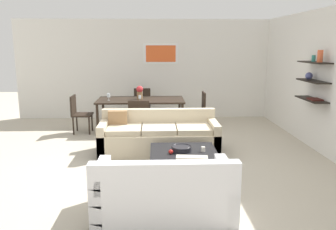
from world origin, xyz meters
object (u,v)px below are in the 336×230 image
(sofa_beige, at_px, (159,137))
(decorative_bowl, at_px, (181,148))
(dining_chair_head, at_px, (142,103))
(dining_chair_left_near, at_px, (78,112))
(dining_table, at_px, (141,102))
(dining_chair_right_far, at_px, (199,107))
(coffee_table, at_px, (183,162))
(centerpiece_vase, at_px, (140,92))
(candle_jar, at_px, (203,149))
(dining_chair_foot, at_px, (139,117))
(wine_glass_left_near, at_px, (109,95))
(apple_on_coffee_table, at_px, (171,152))
(wine_glass_foot, at_px, (140,97))
(wine_glass_head, at_px, (141,92))
(loveseat_white, at_px, (164,191))

(sofa_beige, xyz_separation_m, decorative_bowl, (0.35, -1.17, 0.13))
(dining_chair_head, xyz_separation_m, dining_chair_left_near, (-1.43, -1.15, 0.00))
(dining_table, relative_size, dining_chair_right_far, 2.33)
(coffee_table, relative_size, decorative_bowl, 3.27)
(dining_chair_head, xyz_separation_m, centerpiece_vase, (-0.02, -0.88, 0.42))
(coffee_table, bearing_deg, dining_chair_head, 101.58)
(coffee_table, bearing_deg, dining_table, 105.09)
(candle_jar, bearing_deg, dining_chair_foot, 118.15)
(decorative_bowl, xyz_separation_m, wine_glass_left_near, (-1.49, 2.79, 0.44))
(apple_on_coffee_table, distance_m, wine_glass_foot, 2.70)
(apple_on_coffee_table, relative_size, dining_chair_left_near, 0.08)
(dining_chair_foot, bearing_deg, coffee_table, -68.50)
(dining_chair_head, xyz_separation_m, wine_glass_head, (-0.00, -0.47, 0.36))
(coffee_table, xyz_separation_m, dining_chair_left_near, (-2.22, 2.68, 0.31))
(centerpiece_vase, bearing_deg, dining_chair_foot, -88.68)
(loveseat_white, bearing_deg, decorative_bowl, 76.67)
(dining_chair_foot, distance_m, wine_glass_head, 1.42)
(candle_jar, relative_size, wine_glass_left_near, 0.49)
(sofa_beige, relative_size, decorative_bowl, 6.95)
(apple_on_coffee_table, xyz_separation_m, wine_glass_head, (-0.58, 3.51, 0.45))
(decorative_bowl, bearing_deg, wine_glass_head, 102.58)
(dining_chair_right_far, bearing_deg, coffee_table, -101.63)
(candle_jar, bearing_deg, decorative_bowl, 173.67)
(dining_table, bearing_deg, wine_glass_foot, -90.00)
(loveseat_white, bearing_deg, wine_glass_head, 95.45)
(apple_on_coffee_table, bearing_deg, loveseat_white, -96.54)
(sofa_beige, distance_m, loveseat_white, 2.47)
(dining_chair_foot, height_order, wine_glass_left_near, wine_glass_left_near)
(sofa_beige, distance_m, dining_chair_head, 2.70)
(dining_chair_head, height_order, dining_chair_left_near, same)
(wine_glass_foot, bearing_deg, coffee_table, -72.30)
(decorative_bowl, xyz_separation_m, dining_table, (-0.75, 2.92, 0.26))
(coffee_table, xyz_separation_m, wine_glass_foot, (-0.78, 2.46, 0.68))
(coffee_table, bearing_deg, candle_jar, -8.15)
(dining_table, distance_m, wine_glass_head, 0.48)
(loveseat_white, relative_size, wine_glass_left_near, 10.14)
(decorative_bowl, relative_size, dining_chair_left_near, 0.36)
(dining_table, xyz_separation_m, wine_glass_head, (-0.00, 0.45, 0.17))
(apple_on_coffee_table, height_order, dining_chair_head, dining_chair_head)
(coffee_table, relative_size, wine_glass_foot, 6.41)
(dining_table, bearing_deg, sofa_beige, -77.01)
(apple_on_coffee_table, relative_size, centerpiece_vase, 0.23)
(sofa_beige, distance_m, dining_chair_right_far, 2.24)
(dining_chair_left_near, height_order, centerpiece_vase, centerpiece_vase)
(coffee_table, distance_m, dining_chair_left_near, 3.49)
(loveseat_white, distance_m, dining_chair_left_near, 4.41)
(dining_chair_left_near, distance_m, wine_glass_left_near, 0.79)
(candle_jar, distance_m, dining_chair_left_near, 3.71)
(loveseat_white, height_order, dining_chair_head, dining_chair_head)
(sofa_beige, height_order, dining_chair_right_far, dining_chair_right_far)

